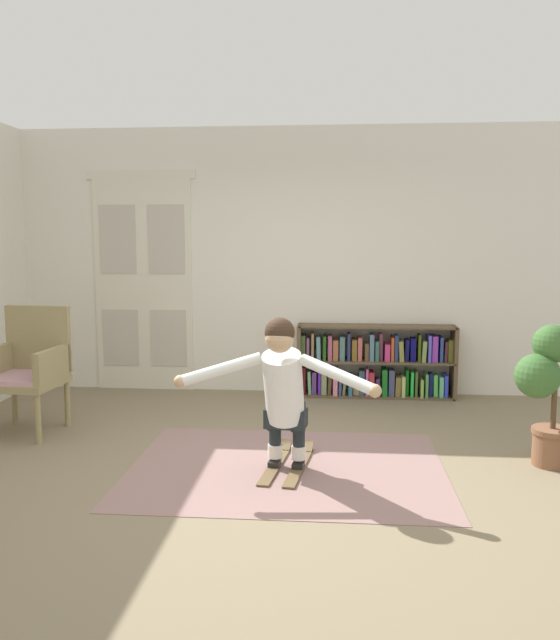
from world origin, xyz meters
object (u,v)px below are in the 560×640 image
Objects in this scene: potted_plant at (545,385)px; skis_pair at (288,463)px; bookshelf at (374,364)px; wicker_chair at (28,366)px; person_skier at (283,385)px.

skis_pair is (-1.93, -0.24, -0.59)m from potted_plant.
wicker_chair reaches higher than bookshelf.
wicker_chair reaches higher than potted_plant.
person_skier reaches higher than skis_pair.
wicker_chair is 0.77× the size of person_skier.
skis_pair is at bearing -109.08° from bookshelf.
potted_plant is at bearing -6.34° from wicker_chair.
person_skier is at bearing -108.23° from bookshelf.
potted_plant is at bearing 12.19° from person_skier.
bookshelf is at bearing 120.12° from potted_plant.
potted_plant reaches higher than skis_pair.
skis_pair is (-0.77, -2.23, -0.33)m from bookshelf.
skis_pair is at bearing -16.96° from wicker_chair.
bookshelf is 3.48m from wicker_chair.
skis_pair is at bearing -172.86° from potted_plant.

